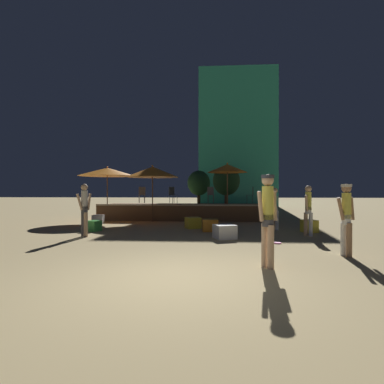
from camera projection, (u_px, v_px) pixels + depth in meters
The scene contains 24 objects.
ground_plane at pixel (172, 278), 5.34m from camera, with size 120.00×120.00×0.00m, color tan.
wooden_deck at pixel (187, 212), 16.50m from camera, with size 9.14×2.89×0.87m.
patio_umbrella_0 at pixel (107, 172), 15.63m from camera, with size 2.96×2.96×2.84m.
patio_umbrella_1 at pixel (227, 168), 15.02m from camera, with size 2.00×2.00×2.97m.
patio_umbrella_2 at pixel (152, 172), 15.00m from camera, with size 2.63×2.63×2.85m.
cube_seat_0 at pixel (94, 226), 11.56m from camera, with size 0.57×0.57×0.40m.
cube_seat_1 at pixel (309, 226), 11.21m from camera, with size 0.60×0.60×0.46m.
cube_seat_2 at pixel (225, 232), 9.76m from camera, with size 0.81×0.81×0.45m.
cube_seat_3 at pixel (193, 223), 12.39m from camera, with size 0.73×0.73×0.45m.
cube_seat_4 at pixel (98, 219), 14.11m from camera, with size 0.53×0.53×0.41m.
cube_seat_5 at pixel (210, 225), 11.52m from camera, with size 0.64×0.64×0.46m.
person_0 at pixel (346, 215), 7.12m from camera, with size 0.51×0.29×1.73m.
person_1 at pixel (84, 208), 10.14m from camera, with size 0.39×0.49×1.79m.
person_2 at pixel (308, 209), 10.27m from camera, with size 0.37×0.46×1.74m.
person_3 at pixel (268, 213), 6.05m from camera, with size 0.47×0.32×1.90m.
person_4 at pixel (275, 207), 11.82m from camera, with size 0.36×0.45×1.67m.
bistro_chair_0 at pixel (211, 193), 16.77m from camera, with size 0.40×0.40×0.90m.
bistro_chair_1 at pixel (172, 193), 16.68m from camera, with size 0.48×0.48×0.90m.
bistro_chair_2 at pixel (251, 193), 16.08m from camera, with size 0.40×0.40×0.90m.
bistro_chair_3 at pixel (142, 193), 16.70m from camera, with size 0.43×0.43×0.90m.
frisbee_disc at pixel (277, 243), 8.83m from camera, with size 0.23×0.23×0.03m.
background_tree_0 at pixel (199, 183), 26.13m from camera, with size 1.98×1.98×3.31m.
background_tree_1 at pixel (226, 181), 22.82m from camera, with size 2.06×2.06×3.46m.
distant_building at pixel (237, 139), 31.03m from camera, with size 7.73×3.98×13.74m.
Camera 1 is at (0.71, -5.29, 1.57)m, focal length 28.00 mm.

